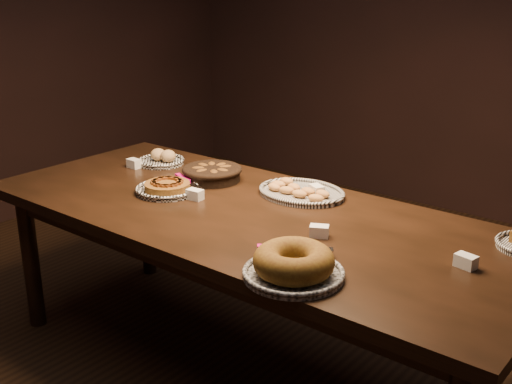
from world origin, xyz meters
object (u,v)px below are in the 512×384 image
Objects in this scene: buffet_table at (250,228)px; apple_tart_plate at (168,188)px; bundt_cake_plate at (294,265)px; madeleine_platter at (300,192)px.

apple_tart_plate is at bearing -174.65° from buffet_table.
buffet_table is at bearing 134.05° from bundt_cake_plate.
apple_tart_plate is 0.79× the size of madeleine_platter.
buffet_table is 6.03× the size of bundt_cake_plate.
buffet_table is 0.63m from bundt_cake_plate.
bundt_cake_plate is (0.49, -0.38, 0.12)m from buffet_table.
buffet_table is 6.02× the size of madeleine_platter.
madeleine_platter is 0.81m from bundt_cake_plate.
apple_tart_plate is (-0.44, -0.04, 0.09)m from buffet_table.
bundt_cake_plate is at bearing -37.54° from buffet_table.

